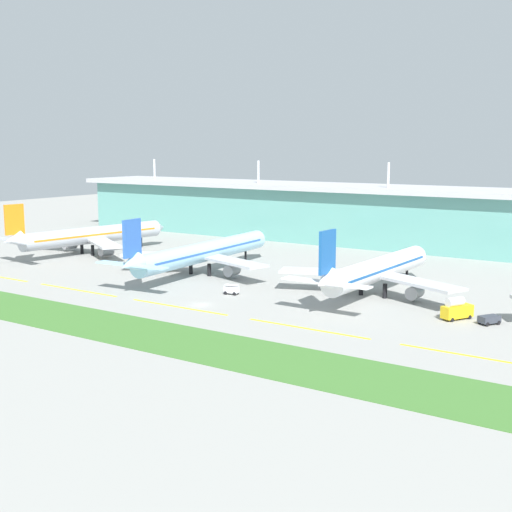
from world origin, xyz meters
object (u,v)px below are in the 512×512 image
(airliner_nearest, at_px, (90,236))
(fuel_truck, at_px, (457,309))
(airliner_far_middle, at_px, (376,270))
(pushback_tug, at_px, (489,319))
(baggage_cart, at_px, (231,289))
(airliner_near_middle, at_px, (203,252))

(airliner_nearest, height_order, fuel_truck, airliner_nearest)
(airliner_far_middle, distance_m, pushback_tug, 34.08)
(baggage_cart, bearing_deg, airliner_near_middle, 142.39)
(baggage_cart, xyz_separation_m, fuel_truck, (54.71, 6.45, 1.00))
(airliner_far_middle, relative_size, pushback_tug, 11.88)
(pushback_tug, bearing_deg, fuel_truck, 177.36)
(fuel_truck, height_order, pushback_tug, fuel_truck)
(airliner_far_middle, height_order, baggage_cart, airliner_far_middle)
(airliner_near_middle, height_order, baggage_cart, airliner_near_middle)
(airliner_far_middle, bearing_deg, airliner_near_middle, -178.65)
(airliner_near_middle, xyz_separation_m, baggage_cart, (22.78, -17.55, -5.19))
(baggage_cart, relative_size, fuel_truck, 0.51)
(airliner_far_middle, distance_m, fuel_truck, 27.47)
(airliner_far_middle, relative_size, fuel_truck, 7.86)
(airliner_near_middle, bearing_deg, airliner_nearest, 171.56)
(airliner_far_middle, relative_size, baggage_cart, 15.50)
(airliner_near_middle, relative_size, airliner_far_middle, 1.20)
(airliner_far_middle, distance_m, baggage_cart, 36.24)
(baggage_cart, xyz_separation_m, pushback_tug, (61.71, 6.12, -0.16))
(baggage_cart, height_order, pushback_tug, baggage_cart)
(airliner_nearest, xyz_separation_m, airliner_near_middle, (55.22, -8.19, 0.01))
(airliner_nearest, relative_size, airliner_near_middle, 0.90)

